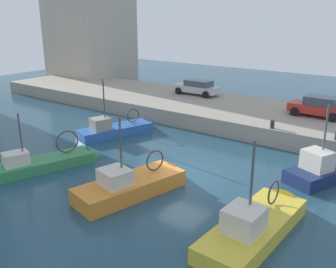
{
  "coord_description": "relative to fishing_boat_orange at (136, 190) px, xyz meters",
  "views": [
    {
      "loc": [
        -15.48,
        -10.36,
        8.36
      ],
      "look_at": [
        2.3,
        2.76,
        1.2
      ],
      "focal_mm": 39.79,
      "sensor_mm": 36.0,
      "label": 1
    }
  ],
  "objects": [
    {
      "name": "fishing_boat_orange",
      "position": [
        0.0,
        0.0,
        0.0
      ],
      "size": [
        6.54,
        3.23,
        4.89
      ],
      "color": "orange",
      "rests_on": "ground"
    },
    {
      "name": "fishing_boat_yellow",
      "position": [
        0.21,
        -6.25,
        0.02
      ],
      "size": [
        6.89,
        2.46,
        5.03
      ],
      "color": "gold",
      "rests_on": "ground"
    },
    {
      "name": "parked_car_silver",
      "position": [
        16.51,
        6.91,
        1.8
      ],
      "size": [
        1.87,
        4.3,
        1.36
      ],
      "color": "#B7B7BC",
      "rests_on": "quay_wall"
    },
    {
      "name": "water_surface",
      "position": [
        3.11,
        -0.71,
        -0.1
      ],
      "size": [
        80.0,
        80.0,
        0.0
      ],
      "primitive_type": "plane",
      "color": "navy",
      "rests_on": "ground"
    },
    {
      "name": "fishing_boat_navy",
      "position": [
        7.64,
        -7.21,
        0.04
      ],
      "size": [
        6.07,
        3.81,
        4.84
      ],
      "color": "navy",
      "rests_on": "ground"
    },
    {
      "name": "mooring_bollard_mid",
      "position": [
        10.46,
        -2.71,
        1.37
      ],
      "size": [
        0.28,
        0.28,
        0.55
      ],
      "primitive_type": "cylinder",
      "color": "#2D2D33",
      "rests_on": "quay_wall"
    },
    {
      "name": "waterfront_building_central",
      "position": [
        19.9,
        24.56,
        7.43
      ],
      "size": [
        8.45,
        8.47,
        15.04
      ],
      "color": "#B2A899",
      "rests_on": "ground"
    },
    {
      "name": "fishing_boat_green",
      "position": [
        -0.75,
        6.07,
        -0.01
      ],
      "size": [
        6.87,
        3.53,
        4.12
      ],
      "color": "#388951",
      "rests_on": "ground"
    },
    {
      "name": "parked_car_red",
      "position": [
        15.25,
        -4.27,
        1.85
      ],
      "size": [
        2.0,
        3.97,
        1.5
      ],
      "color": "red",
      "rests_on": "quay_wall"
    },
    {
      "name": "fishing_boat_blue",
      "position": [
        6.28,
        7.12,
        0.01
      ],
      "size": [
        6.37,
        3.46,
        4.86
      ],
      "color": "#2D60B7",
      "rests_on": "ground"
    },
    {
      "name": "quay_wall",
      "position": [
        14.61,
        -0.71,
        0.5
      ],
      "size": [
        9.0,
        56.0,
        1.2
      ],
      "primitive_type": "cube",
      "color": "#9E9384",
      "rests_on": "ground"
    }
  ]
}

